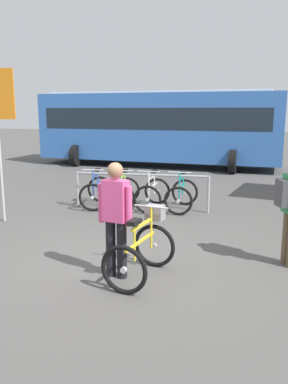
% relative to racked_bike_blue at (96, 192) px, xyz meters
% --- Properties ---
extents(ground_plane, '(80.00, 80.00, 0.00)m').
position_rel_racked_bike_blue_xyz_m(ground_plane, '(1.67, -3.43, -0.37)').
color(ground_plane, '#514F4C').
extents(bike_rack_rail, '(3.20, 0.28, 0.88)m').
position_rel_racked_bike_blue_xyz_m(bike_rack_rail, '(1.16, -0.10, 0.30)').
color(bike_rack_rail, '#99999E').
rests_on(bike_rack_rail, ground).
extents(racked_bike_blue, '(0.85, 1.21, 0.97)m').
position_rel_racked_bike_blue_xyz_m(racked_bike_blue, '(0.00, 0.00, 0.00)').
color(racked_bike_blue, black).
rests_on(racked_bike_blue, ground).
extents(racked_bike_lime, '(0.83, 1.20, 0.97)m').
position_rel_racked_bike_blue_xyz_m(racked_bike_lime, '(0.70, 0.05, -0.00)').
color(racked_bike_lime, black).
rests_on(racked_bike_lime, ground).
extents(racked_bike_white, '(0.67, 1.12, 0.98)m').
position_rel_racked_bike_blue_xyz_m(racked_bike_white, '(1.40, 0.10, 0.00)').
color(racked_bike_white, black).
rests_on(racked_bike_white, ground).
extents(racked_bike_teal, '(0.67, 1.09, 0.97)m').
position_rel_racked_bike_blue_xyz_m(racked_bike_teal, '(2.09, 0.15, 0.00)').
color(racked_bike_teal, black).
rests_on(racked_bike_teal, ground).
extents(featured_bicycle, '(0.83, 1.23, 0.97)m').
position_rel_racked_bike_blue_xyz_m(featured_bicycle, '(2.20, -3.86, 0.08)').
color(featured_bicycle, black).
rests_on(featured_bicycle, ground).
extents(person_with_featured_bike, '(0.52, 0.27, 1.64)m').
position_rel_racked_bike_blue_xyz_m(person_with_featured_bike, '(1.84, -3.94, 0.54)').
color(person_with_featured_bike, black).
rests_on(person_with_featured_bike, ground).
extents(bus_distant, '(10.15, 3.85, 3.08)m').
position_rel_racked_bike_blue_xyz_m(bus_distant, '(-0.14, 7.58, 1.37)').
color(bus_distant, '#3366B7').
rests_on(bus_distant, ground).
extents(banner_flag, '(0.45, 0.05, 3.20)m').
position_rel_racked_bike_blue_xyz_m(banner_flag, '(-1.28, -1.78, 1.86)').
color(banner_flag, '#B2B2B7').
rests_on(banner_flag, ground).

